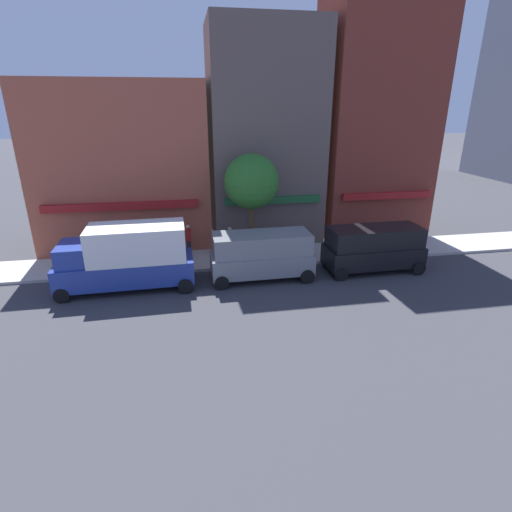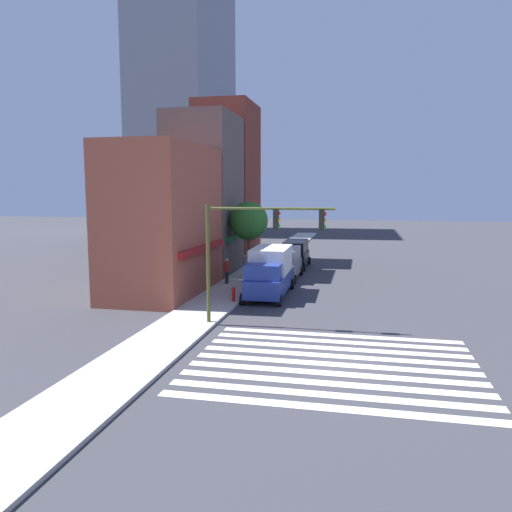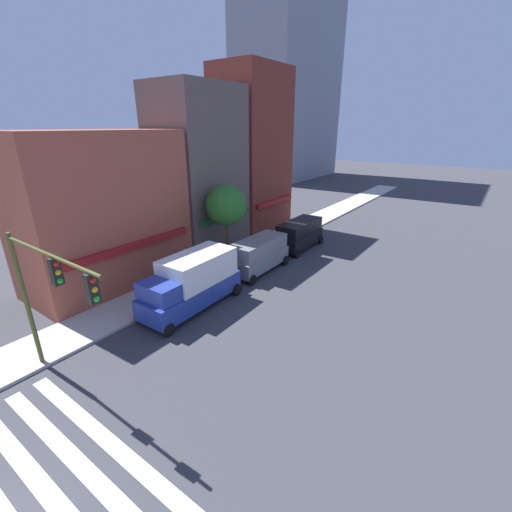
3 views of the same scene
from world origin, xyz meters
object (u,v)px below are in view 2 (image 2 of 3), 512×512
(pedestrian_red_jacket, at_px, (227,270))
(fire_hydrant, at_px, (233,293))
(box_truck_blue, at_px, (270,271))
(pedestrian_grey_coat, at_px, (246,266))
(traffic_signal, at_px, (254,237))
(street_tree, at_px, (249,221))
(van_grey, at_px, (285,262))
(van_black, at_px, (295,253))

(pedestrian_red_jacket, bearing_deg, fire_hydrant, 76.85)
(box_truck_blue, height_order, pedestrian_grey_coat, box_truck_blue)
(box_truck_blue, distance_m, pedestrian_grey_coat, 5.85)
(traffic_signal, height_order, street_tree, traffic_signal)
(van_grey, distance_m, van_black, 5.91)
(box_truck_blue, xyz_separation_m, pedestrian_grey_coat, (5.12, 2.76, -0.51))
(pedestrian_red_jacket, relative_size, pedestrian_grey_coat, 1.00)
(traffic_signal, bearing_deg, box_truck_blue, 4.81)
(box_truck_blue, bearing_deg, traffic_signal, -176.54)
(pedestrian_red_jacket, xyz_separation_m, pedestrian_grey_coat, (2.25, -0.83, 0.00))
(pedestrian_red_jacket, relative_size, street_tree, 0.31)
(box_truck_blue, distance_m, van_black, 12.30)
(box_truck_blue, distance_m, fire_hydrant, 3.24)
(van_black, xyz_separation_m, pedestrian_red_jacket, (-9.42, 3.60, -0.21))
(box_truck_blue, xyz_separation_m, van_black, (12.29, -0.00, -0.30))
(van_grey, bearing_deg, traffic_signal, -178.07)
(traffic_signal, distance_m, van_black, 19.96)
(van_black, bearing_deg, street_tree, 153.62)
(van_black, height_order, fire_hydrant, van_black)
(box_truck_blue, bearing_deg, street_tree, 22.44)
(pedestrian_grey_coat, bearing_deg, fire_hydrant, -8.31)
(van_black, relative_size, pedestrian_red_jacket, 2.85)
(van_grey, distance_m, pedestrian_grey_coat, 3.05)
(pedestrian_red_jacket, xyz_separation_m, street_tree, (3.48, -0.80, 3.27))
(pedestrian_grey_coat, height_order, fire_hydrant, pedestrian_grey_coat)
(traffic_signal, bearing_deg, fire_hydrant, 25.70)
(van_grey, distance_m, pedestrian_red_jacket, 5.03)
(pedestrian_grey_coat, bearing_deg, van_black, 142.74)
(traffic_signal, height_order, box_truck_blue, traffic_signal)
(pedestrian_red_jacket, xyz_separation_m, fire_hydrant, (-5.46, -1.90, -0.46))
(fire_hydrant, bearing_deg, van_grey, -10.74)
(traffic_signal, height_order, van_black, traffic_signal)
(van_grey, relative_size, street_tree, 0.88)
(traffic_signal, distance_m, street_tree, 14.18)
(box_truck_blue, bearing_deg, van_black, -1.36)
(van_grey, xyz_separation_m, fire_hydrant, (-8.97, 1.70, -0.67))
(van_black, height_order, street_tree, street_tree)
(fire_hydrant, bearing_deg, street_tree, 7.02)
(van_grey, relative_size, pedestrian_grey_coat, 2.84)
(pedestrian_red_jacket, bearing_deg, street_tree, -135.29)
(traffic_signal, distance_m, pedestrian_red_jacket, 11.61)
(van_black, bearing_deg, pedestrian_grey_coat, 157.76)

